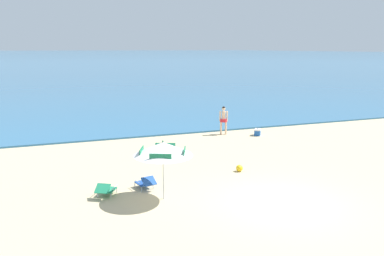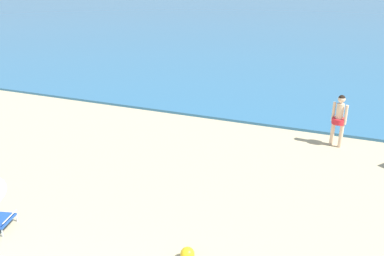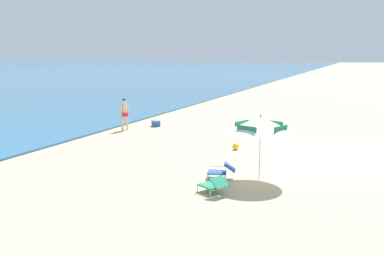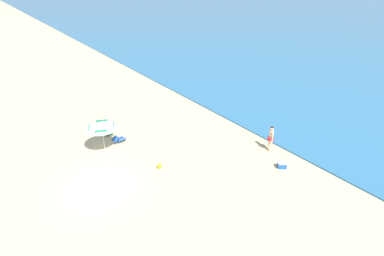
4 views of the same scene
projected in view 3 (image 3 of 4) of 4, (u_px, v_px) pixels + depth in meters
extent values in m
plane|color=tan|center=(322.00, 158.00, 15.91)|extent=(800.00, 800.00, 0.00)
cylinder|color=silver|center=(260.00, 148.00, 13.01)|extent=(0.04, 0.04, 2.05)
cone|color=white|center=(261.00, 124.00, 12.87)|extent=(2.58, 2.59, 0.48)
cube|color=#1E724C|center=(242.00, 125.00, 13.40)|extent=(0.68, 0.31, 0.25)
cube|color=#1E724C|center=(247.00, 130.00, 12.37)|extent=(0.31, 0.68, 0.25)
cube|color=#1E724C|center=(281.00, 130.00, 12.38)|extent=(0.68, 0.31, 0.25)
cube|color=#1E724C|center=(273.00, 124.00, 13.41)|extent=(0.31, 0.68, 0.25)
sphere|color=#1E724C|center=(261.00, 116.00, 12.83)|extent=(0.06, 0.06, 0.06)
cube|color=#1E7F56|center=(210.00, 185.00, 11.88)|extent=(0.75, 0.78, 0.04)
cube|color=#1E7F56|center=(220.00, 182.00, 11.53)|extent=(0.62, 0.57, 0.26)
cylinder|color=silver|center=(198.00, 188.00, 11.97)|extent=(0.03, 0.03, 0.18)
cylinder|color=silver|center=(210.00, 185.00, 12.27)|extent=(0.03, 0.03, 0.18)
cylinder|color=silver|center=(210.00, 193.00, 11.53)|extent=(0.03, 0.03, 0.18)
cylinder|color=silver|center=(223.00, 190.00, 11.83)|extent=(0.03, 0.03, 0.18)
cylinder|color=silver|center=(203.00, 183.00, 11.69)|extent=(0.29, 0.48, 0.02)
cylinder|color=silver|center=(217.00, 180.00, 12.03)|extent=(0.29, 0.48, 0.02)
cube|color=#1E4799|center=(217.00, 172.00, 13.26)|extent=(0.64, 0.70, 0.04)
cube|color=#1E4799|center=(230.00, 167.00, 13.17)|extent=(0.57, 0.47, 0.26)
cylinder|color=silver|center=(207.00, 177.00, 13.08)|extent=(0.03, 0.03, 0.18)
cylinder|color=silver|center=(209.00, 173.00, 13.55)|extent=(0.03, 0.03, 0.18)
cylinder|color=silver|center=(225.00, 178.00, 13.00)|extent=(0.03, 0.03, 0.18)
cylinder|color=silver|center=(226.00, 174.00, 13.47)|extent=(0.03, 0.03, 0.18)
cylinder|color=silver|center=(216.00, 171.00, 12.96)|extent=(0.15, 0.53, 0.02)
cylinder|color=silver|center=(218.00, 166.00, 13.51)|extent=(0.15, 0.53, 0.02)
cylinder|color=beige|center=(127.00, 122.00, 22.17)|extent=(0.12, 0.12, 0.85)
cylinder|color=beige|center=(123.00, 123.00, 21.97)|extent=(0.12, 0.12, 0.85)
cylinder|color=red|center=(125.00, 115.00, 22.00)|extent=(0.42, 0.42, 0.18)
cylinder|color=beige|center=(124.00, 109.00, 21.95)|extent=(0.23, 0.23, 0.60)
cylinder|color=beige|center=(128.00, 109.00, 22.09)|extent=(0.09, 0.09, 0.64)
cylinder|color=beige|center=(121.00, 110.00, 21.81)|extent=(0.09, 0.09, 0.64)
sphere|color=beige|center=(124.00, 101.00, 21.87)|extent=(0.23, 0.23, 0.23)
sphere|color=black|center=(124.00, 101.00, 21.87)|extent=(0.21, 0.21, 0.21)
cube|color=#1E56A8|center=(156.00, 124.00, 23.44)|extent=(0.56, 0.59, 0.32)
cube|color=white|center=(156.00, 120.00, 23.40)|extent=(0.58, 0.61, 0.08)
cylinder|color=black|center=(156.00, 119.00, 23.39)|extent=(0.22, 0.28, 0.02)
sphere|color=yellow|center=(236.00, 146.00, 17.42)|extent=(0.29, 0.29, 0.29)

